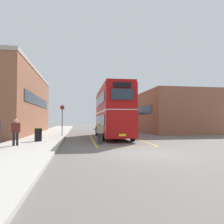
% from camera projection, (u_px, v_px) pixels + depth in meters
% --- Properties ---
extents(ground_plane, '(135.60, 135.60, 0.00)m').
position_uv_depth(ground_plane, '(106.00, 135.00, 25.18)').
color(ground_plane, '#66605B').
extents(sidewalk_left, '(4.00, 57.60, 0.14)m').
position_uv_depth(sidewalk_left, '(52.00, 133.00, 26.52)').
color(sidewalk_left, '#B2ADA3').
rests_on(sidewalk_left, ground).
extents(brick_building_left, '(6.57, 19.08, 7.58)m').
position_uv_depth(brick_building_left, '(10.00, 102.00, 25.80)').
color(brick_building_left, brown).
rests_on(brick_building_left, ground).
extents(depot_building_right, '(8.28, 17.81, 5.51)m').
position_uv_depth(depot_building_right, '(163.00, 113.00, 33.22)').
color(depot_building_right, brown).
rests_on(depot_building_right, ground).
extents(double_decker_bus, '(2.90, 10.66, 4.75)m').
position_uv_depth(double_decker_bus, '(112.00, 112.00, 20.88)').
color(double_decker_bus, black).
rests_on(double_decker_bus, ground).
extents(single_deck_bus, '(3.03, 8.45, 3.02)m').
position_uv_depth(single_deck_bus, '(112.00, 120.00, 40.69)').
color(single_deck_bus, black).
rests_on(single_deck_bus, ground).
extents(pedestrian_boarding, '(0.52, 0.36, 1.61)m').
position_uv_depth(pedestrian_boarding, '(100.00, 131.00, 15.12)').
color(pedestrian_boarding, '#2D2D38').
rests_on(pedestrian_boarding, ground).
extents(pedestrian_waiting_near, '(0.55, 0.25, 1.64)m').
position_uv_depth(pedestrian_waiting_near, '(16.00, 130.00, 13.29)').
color(pedestrian_waiting_near, black).
rests_on(pedestrian_waiting_near, sidewalk_left).
extents(litter_bin, '(0.55, 0.55, 0.99)m').
position_uv_depth(litter_bin, '(38.00, 134.00, 16.03)').
color(litter_bin, black).
rests_on(litter_bin, sidewalk_left).
extents(bus_stop_sign, '(0.44, 0.11, 3.02)m').
position_uv_depth(bus_stop_sign, '(62.00, 118.00, 21.14)').
color(bus_stop_sign, '#4C4C51').
rests_on(bus_stop_sign, sidewalk_left).
extents(bay_marking_yellow, '(4.36, 12.68, 0.01)m').
position_uv_depth(bay_marking_yellow, '(115.00, 139.00, 18.88)').
color(bay_marking_yellow, gold).
rests_on(bay_marking_yellow, ground).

